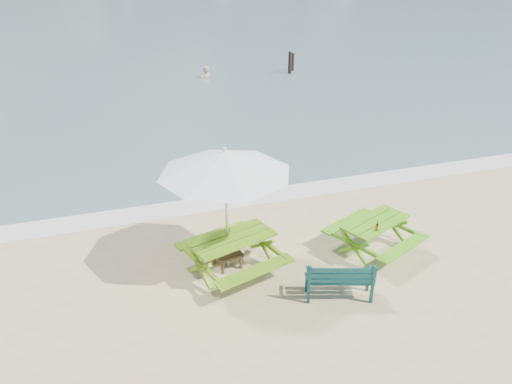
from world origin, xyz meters
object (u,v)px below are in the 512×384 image
object	(u,v)px
patio_umbrella	(225,162)
swimmer	(206,84)
picnic_table_right	(374,236)
park_bench	(339,286)
beer_bottle	(377,227)
picnic_table_left	(233,255)
side_table	(228,258)

from	to	relation	value
patio_umbrella	swimmer	world-z (taller)	patio_umbrella
picnic_table_right	park_bench	size ratio (longest dim) A/B	1.66
park_bench	beer_bottle	distance (m)	1.69
patio_umbrella	swimmer	size ratio (longest dim) A/B	1.65
beer_bottle	park_bench	bearing A→B (deg)	-145.34
picnic_table_left	side_table	size ratio (longest dim) A/B	3.87
picnic_table_right	patio_umbrella	size ratio (longest dim) A/B	0.74
picnic_table_left	park_bench	bearing A→B (deg)	-39.66
picnic_table_right	park_bench	distance (m)	1.96
picnic_table_right	park_bench	xyz separation A→B (m)	(-1.50, -1.26, -0.12)
picnic_table_right	park_bench	world-z (taller)	park_bench
picnic_table_left	picnic_table_right	size ratio (longest dim) A/B	1.04
picnic_table_left	picnic_table_right	xyz separation A→B (m)	(3.25, -0.19, -0.03)
beer_bottle	swimmer	distance (m)	17.82
park_bench	patio_umbrella	bearing A→B (deg)	136.74
picnic_table_right	beer_bottle	size ratio (longest dim) A/B	9.57
side_table	swimmer	bearing A→B (deg)	78.86
picnic_table_left	side_table	bearing A→B (deg)	101.45
park_bench	patio_umbrella	xyz separation A→B (m)	(-1.80, 1.69, 2.19)
side_table	beer_bottle	bearing A→B (deg)	-14.44
picnic_table_right	park_bench	bearing A→B (deg)	-139.79
beer_bottle	swimmer	xyz separation A→B (m)	(0.25, 17.78, -1.17)
park_bench	swimmer	xyz separation A→B (m)	(1.54, 18.68, -0.56)
picnic_table_right	patio_umbrella	distance (m)	3.91
picnic_table_right	beer_bottle	distance (m)	0.64
picnic_table_left	beer_bottle	distance (m)	3.13
picnic_table_left	park_bench	world-z (taller)	picnic_table_left
patio_umbrella	beer_bottle	world-z (taller)	patio_umbrella
side_table	beer_bottle	world-z (taller)	beer_bottle
patio_umbrella	beer_bottle	bearing A→B (deg)	-14.44
side_table	park_bench	bearing A→B (deg)	-43.26
picnic_table_left	beer_bottle	world-z (taller)	beer_bottle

